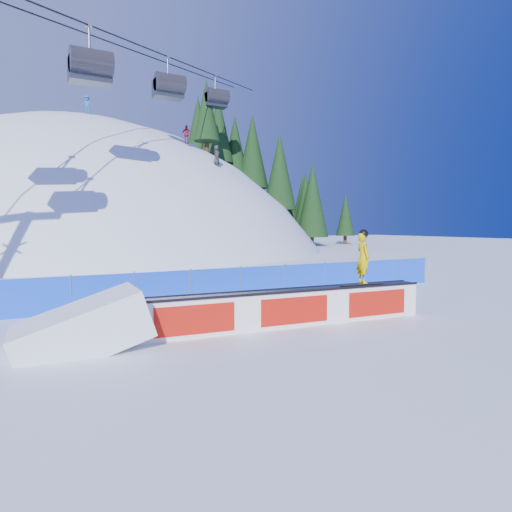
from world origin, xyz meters
TOP-DOWN VIEW (x-y plane):
  - ground at (0.00, 0.00)m, footprint 160.00×160.00m
  - snow_hill at (0.00, 42.00)m, footprint 64.00×64.00m
  - treeline at (23.97, 42.65)m, footprint 23.45×11.03m
  - safety_fence at (0.00, 4.50)m, footprint 22.05×0.05m
  - chairlift at (4.74, 27.49)m, footprint 40.80×41.70m
  - rail_box at (0.11, -0.31)m, footprint 8.69×1.20m
  - snow_ramp at (-5.29, 0.06)m, footprint 3.16×2.10m
  - snowboarder at (2.59, -0.48)m, footprint 1.59×0.63m
  - distant_skiers at (1.65, 29.33)m, footprint 18.79×11.17m

SIDE VIEW (x-z plane):
  - snow_hill at x=0.00m, z-range -50.00..14.00m
  - ground at x=0.00m, z-range 0.00..0.00m
  - snow_ramp at x=-5.29m, z-range -0.95..0.95m
  - rail_box at x=0.11m, z-range -0.01..1.03m
  - safety_fence at x=0.00m, z-range -0.05..1.25m
  - snowboarder at x=2.59m, z-range 1.03..2.67m
  - treeline at x=23.97m, z-range -0.76..19.83m
  - distant_skiers at x=1.65m, z-range 7.32..14.52m
  - chairlift at x=4.74m, z-range 5.89..27.89m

